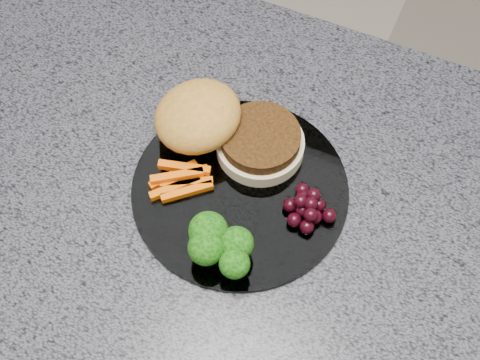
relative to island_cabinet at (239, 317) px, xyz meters
name	(u,v)px	position (x,y,z in m)	size (l,w,h in m)	color
island_cabinet	(239,317)	(0.00, 0.00, 0.00)	(1.20, 0.60, 0.86)	#532E1C
countertop	(239,199)	(0.00, 0.00, 0.45)	(1.20, 0.60, 0.04)	#54545F
plate	(240,190)	(0.00, 0.00, 0.47)	(0.26, 0.26, 0.01)	white
burger	(220,128)	(-0.05, 0.06, 0.50)	(0.20, 0.13, 0.06)	beige
carrot_sticks	(181,179)	(-0.07, -0.02, 0.48)	(0.07, 0.07, 0.02)	#F36104
broccoli	(218,244)	(0.01, -0.09, 0.51)	(0.08, 0.06, 0.05)	#578430
grape_bunch	(308,208)	(0.09, 0.00, 0.49)	(0.06, 0.06, 0.03)	black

